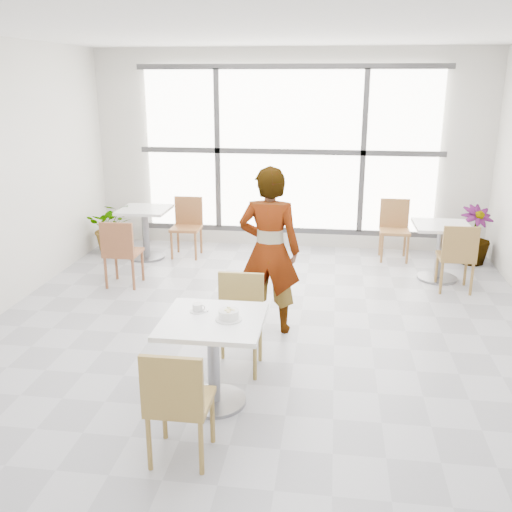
# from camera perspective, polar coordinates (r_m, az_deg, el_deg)

# --- Properties ---
(floor) EXTENTS (7.00, 7.00, 0.00)m
(floor) POSITION_cam_1_polar(r_m,az_deg,el_deg) (5.89, 0.40, -8.45)
(floor) COLOR #9E9EA5
(floor) RESTS_ON ground
(ceiling) EXTENTS (7.00, 7.00, 0.00)m
(ceiling) POSITION_cam_1_polar(r_m,az_deg,el_deg) (5.32, 0.47, 22.05)
(ceiling) COLOR white
(ceiling) RESTS_ON ground
(wall_back) EXTENTS (6.00, 0.00, 6.00)m
(wall_back) POSITION_cam_1_polar(r_m,az_deg,el_deg) (8.85, 3.37, 10.42)
(wall_back) COLOR silver
(wall_back) RESTS_ON ground
(wall_front) EXTENTS (6.00, 0.00, 6.00)m
(wall_front) POSITION_cam_1_polar(r_m,az_deg,el_deg) (2.17, -11.77, -12.50)
(wall_front) COLOR silver
(wall_front) RESTS_ON ground
(window) EXTENTS (4.60, 0.07, 2.52)m
(window) POSITION_cam_1_polar(r_m,az_deg,el_deg) (8.79, 3.34, 10.37)
(window) COLOR white
(window) RESTS_ON ground
(main_table) EXTENTS (0.80, 0.80, 0.75)m
(main_table) POSITION_cam_1_polar(r_m,az_deg,el_deg) (4.64, -4.29, -8.83)
(main_table) COLOR white
(main_table) RESTS_ON ground
(chair_near) EXTENTS (0.42, 0.42, 0.87)m
(chair_near) POSITION_cam_1_polar(r_m,az_deg,el_deg) (3.99, -7.88, -13.96)
(chair_near) COLOR olive
(chair_near) RESTS_ON ground
(chair_far) EXTENTS (0.42, 0.42, 0.87)m
(chair_far) POSITION_cam_1_polar(r_m,az_deg,el_deg) (5.23, -1.68, -5.89)
(chair_far) COLOR #A08442
(chair_far) RESTS_ON ground
(oatmeal_bowl) EXTENTS (0.21, 0.21, 0.09)m
(oatmeal_bowl) POSITION_cam_1_polar(r_m,az_deg,el_deg) (4.50, -2.74, -5.86)
(oatmeal_bowl) COLOR white
(oatmeal_bowl) RESTS_ON main_table
(coffee_cup) EXTENTS (0.16, 0.13, 0.07)m
(coffee_cup) POSITION_cam_1_polar(r_m,az_deg,el_deg) (4.67, -5.82, -5.19)
(coffee_cup) COLOR silver
(coffee_cup) RESTS_ON main_table
(person) EXTENTS (0.66, 0.45, 1.74)m
(person) POSITION_cam_1_polar(r_m,az_deg,el_deg) (5.85, 1.34, 0.53)
(person) COLOR black
(person) RESTS_ON ground
(bg_table_left) EXTENTS (0.70, 0.70, 0.75)m
(bg_table_left) POSITION_cam_1_polar(r_m,az_deg,el_deg) (8.54, -10.98, 2.95)
(bg_table_left) COLOR silver
(bg_table_left) RESTS_ON ground
(bg_table_right) EXTENTS (0.70, 0.70, 0.75)m
(bg_table_right) POSITION_cam_1_polar(r_m,az_deg,el_deg) (7.85, 17.91, 1.15)
(bg_table_right) COLOR white
(bg_table_right) RESTS_ON ground
(bg_chair_left_near) EXTENTS (0.42, 0.42, 0.87)m
(bg_chair_left_near) POSITION_cam_1_polar(r_m,az_deg,el_deg) (7.39, -13.34, 0.66)
(bg_chair_left_near) COLOR brown
(bg_chair_left_near) RESTS_ON ground
(bg_chair_left_far) EXTENTS (0.42, 0.42, 0.87)m
(bg_chair_left_far) POSITION_cam_1_polar(r_m,az_deg,el_deg) (8.60, -6.86, 3.34)
(bg_chair_left_far) COLOR #975E33
(bg_chair_left_far) RESTS_ON ground
(bg_chair_right_near) EXTENTS (0.42, 0.42, 0.87)m
(bg_chair_right_near) POSITION_cam_1_polar(r_m,az_deg,el_deg) (7.44, 19.44, 0.23)
(bg_chair_right_near) COLOR olive
(bg_chair_right_near) RESTS_ON ground
(bg_chair_right_far) EXTENTS (0.42, 0.42, 0.87)m
(bg_chair_right_far) POSITION_cam_1_polar(r_m,az_deg,el_deg) (8.63, 13.63, 3.02)
(bg_chair_right_far) COLOR #9C6A3B
(bg_chair_right_far) RESTS_ON ground
(plant_left) EXTENTS (0.84, 0.78, 0.77)m
(plant_left) POSITION_cam_1_polar(r_m,az_deg,el_deg) (9.00, -14.16, 2.82)
(plant_left) COLOR #49713A
(plant_left) RESTS_ON ground
(plant_right) EXTENTS (0.60, 0.60, 0.84)m
(plant_right) POSITION_cam_1_polar(r_m,az_deg,el_deg) (8.73, 20.92, 1.95)
(plant_right) COLOR #4C8B3B
(plant_right) RESTS_ON ground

